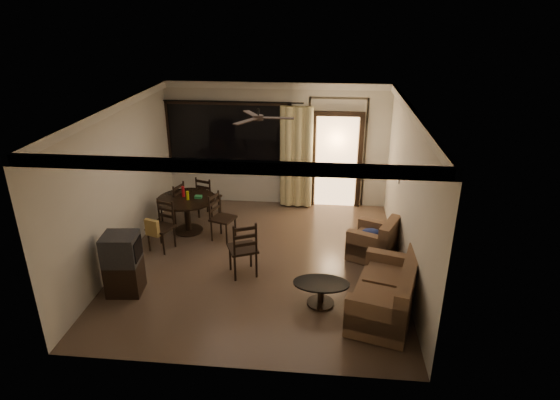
# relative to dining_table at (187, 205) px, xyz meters

# --- Properties ---
(ground) EXTENTS (5.50, 5.50, 0.00)m
(ground) POSITION_rel_dining_table_xyz_m (1.65, -1.06, -0.58)
(ground) COLOR #7F6651
(ground) RESTS_ON ground
(room_shell) EXTENTS (5.50, 6.70, 5.50)m
(room_shell) POSITION_rel_dining_table_xyz_m (2.25, 0.71, 1.25)
(room_shell) COLOR beige
(room_shell) RESTS_ON ground
(dining_table) EXTENTS (1.17, 1.17, 0.95)m
(dining_table) POSITION_rel_dining_table_xyz_m (0.00, 0.00, 0.00)
(dining_table) COLOR black
(dining_table) RESTS_ON ground
(dining_chair_west) EXTENTS (0.54, 0.54, 0.95)m
(dining_chair_west) POSITION_rel_dining_table_xyz_m (-0.38, 0.28, -0.30)
(dining_chair_west) COLOR black
(dining_chair_west) RESTS_ON ground
(dining_chair_east) EXTENTS (0.54, 0.54, 0.95)m
(dining_chair_east) POSITION_rel_dining_table_xyz_m (0.79, -0.28, -0.30)
(dining_chair_east) COLOR black
(dining_chair_east) RESTS_ON ground
(dining_chair_south) EXTENTS (0.54, 0.57, 0.95)m
(dining_chair_south) POSITION_rel_dining_table_xyz_m (-0.29, -0.81, -0.27)
(dining_chair_south) COLOR black
(dining_chair_south) RESTS_ON ground
(dining_chair_north) EXTENTS (0.54, 0.54, 0.95)m
(dining_chair_north) POSITION_rel_dining_table_xyz_m (0.26, 0.74, -0.30)
(dining_chair_north) COLOR black
(dining_chair_north) RESTS_ON ground
(tv_cabinet) EXTENTS (0.59, 0.54, 1.03)m
(tv_cabinet) POSITION_rel_dining_table_xyz_m (-0.39, -2.26, -0.06)
(tv_cabinet) COLOR black
(tv_cabinet) RESTS_ON ground
(sofa) EXTENTS (1.24, 1.75, 0.84)m
(sofa) POSITION_rel_dining_table_xyz_m (3.76, -2.45, -0.24)
(sofa) COLOR #3F241D
(sofa) RESTS_ON ground
(armchair) EXTENTS (1.01, 1.01, 0.77)m
(armchair) POSITION_rel_dining_table_xyz_m (3.72, -0.74, -0.26)
(armchair) COLOR #3F241D
(armchair) RESTS_ON ground
(coffee_table) EXTENTS (0.87, 0.52, 0.38)m
(coffee_table) POSITION_rel_dining_table_xyz_m (2.77, -2.28, -0.32)
(coffee_table) COLOR black
(coffee_table) RESTS_ON ground
(side_chair) EXTENTS (0.61, 0.61, 1.04)m
(side_chair) POSITION_rel_dining_table_xyz_m (1.42, -1.54, -0.27)
(side_chair) COLOR black
(side_chair) RESTS_ON ground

